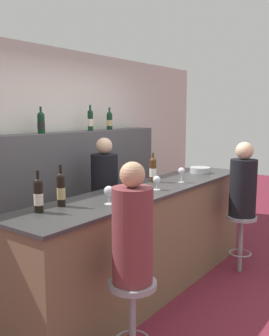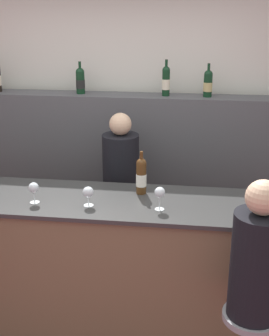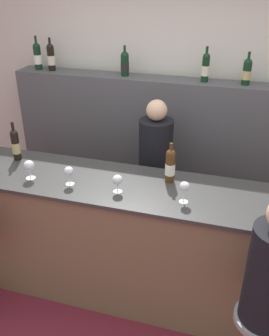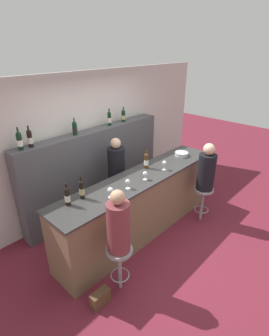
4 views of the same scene
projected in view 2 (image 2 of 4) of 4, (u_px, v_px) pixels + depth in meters
wall_back at (127, 123)px, 4.52m from camera, size 6.40×0.05×2.60m
bar_counter at (101, 266)px, 3.49m from camera, size 3.26×0.65×1.10m
back_bar_cabinet at (124, 178)px, 4.47m from camera, size 3.06×0.28×1.62m
wine_bottle_counter_2 at (141, 176)px, 3.36m from camera, size 0.08×0.08×0.32m
wine_bottle_backbar_2 at (80, 81)px, 4.21m from camera, size 0.08×0.08×0.29m
wine_bottle_backbar_3 at (166, 81)px, 4.11m from camera, size 0.07×0.07×0.32m
wine_bottle_backbar_4 at (208, 83)px, 4.07m from camera, size 0.08×0.08×0.29m
wine_glass_1 at (34, 188)px, 3.21m from camera, size 0.07×0.07×0.15m
wine_glass_2 at (88, 193)px, 3.17m from camera, size 0.08×0.08×0.14m
wine_glass_3 at (160, 193)px, 3.10m from camera, size 0.07×0.07×0.16m
metal_bowl at (265, 202)px, 3.16m from camera, size 0.25×0.25×0.07m
bar_stool_right at (249, 334)px, 2.83m from camera, size 0.34×0.34×0.67m
guest_seated_right at (257, 258)px, 2.65m from camera, size 0.30×0.30×0.85m
bartender at (121, 209)px, 4.02m from camera, size 0.30×0.30×1.57m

